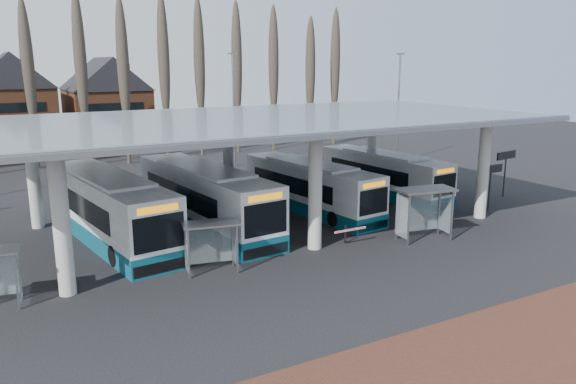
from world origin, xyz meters
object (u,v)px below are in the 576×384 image
bus_0 (108,209)px  bus_1 (205,199)px  shelter_1 (210,235)px  bus_3 (383,175)px  bus_2 (309,188)px  shelter_2 (423,202)px

bus_0 → bus_1: bearing=-10.5°
bus_1 → shelter_1: size_ratio=4.80×
bus_1 → bus_3: (14.14, 1.45, -0.24)m
bus_1 → shelter_1: 7.21m
bus_2 → shelter_1: (-9.54, -7.04, 0.20)m
bus_1 → shelter_2: size_ratio=4.00×
bus_0 → bus_2: 12.57m
bus_0 → bus_2: (12.57, -0.06, -0.19)m
shelter_1 → bus_0: bearing=124.7°
bus_0 → shelter_2: size_ratio=4.02×
bus_0 → shelter_2: bus_0 is taller
bus_3 → shelter_1: bearing=-158.4°
bus_0 → bus_2: size_ratio=1.13×
bus_3 → shelter_1: (-16.48, -8.27, 0.25)m
bus_2 → bus_3: size_ratio=1.04×
bus_0 → bus_1: 5.37m
bus_0 → bus_3: bus_0 is taller
shelter_2 → bus_1: bearing=150.5°
bus_0 → bus_2: bus_0 is taller
bus_1 → bus_3: 14.21m
shelter_1 → shelter_2: shelter_2 is taller
bus_0 → bus_1: bus_0 is taller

